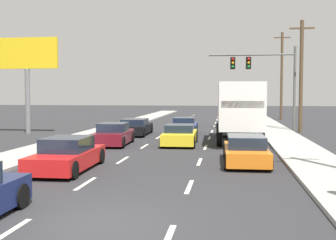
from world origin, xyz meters
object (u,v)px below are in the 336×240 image
at_px(utility_pole_mid, 301,75).
at_px(car_maroon, 113,135).
at_px(car_black, 135,127).
at_px(roadside_billboard, 27,64).
at_px(car_red, 67,155).
at_px(car_orange, 246,150).
at_px(traffic_signal_mast, 259,70).
at_px(car_blue, 185,126).
at_px(car_yellow, 180,135).
at_px(box_truck, 238,109).
at_px(utility_pole_far, 282,75).

bearing_deg(utility_pole_mid, car_maroon, -141.28).
bearing_deg(car_black, roadside_billboard, -178.84).
bearing_deg(car_black, car_maroon, -89.54).
distance_m(car_red, roadside_billboard, 16.89).
bearing_deg(utility_pole_mid, car_orange, -107.17).
bearing_deg(car_black, traffic_signal_mast, 30.57).
relative_size(car_blue, car_yellow, 0.96).
relative_size(car_maroon, car_blue, 1.00).
relative_size(car_red, utility_pole_mid, 0.53).
distance_m(car_black, car_blue, 3.71).
height_order(car_black, car_orange, car_orange).
bearing_deg(utility_pole_mid, box_truck, -124.37).
height_order(car_orange, utility_pole_mid, utility_pole_mid).
height_order(car_black, utility_pole_mid, utility_pole_mid).
height_order(car_maroon, car_blue, car_maroon).
distance_m(car_red, utility_pole_mid, 21.39).
relative_size(traffic_signal_mast, roadside_billboard, 0.98).
distance_m(box_truck, utility_pole_mid, 8.79).
bearing_deg(box_truck, car_yellow, -149.99).
distance_m(car_yellow, box_truck, 4.14).
bearing_deg(car_black, car_orange, -57.91).
relative_size(box_truck, utility_pole_mid, 1.02).
height_order(car_yellow, roadside_billboard, roadside_billboard).
height_order(traffic_signal_mast, roadside_billboard, roadside_billboard).
relative_size(car_maroon, car_red, 0.91).
bearing_deg(utility_pole_mid, traffic_signal_mast, 149.91).
bearing_deg(utility_pole_mid, car_yellow, -132.31).
height_order(car_maroon, box_truck, box_truck).
relative_size(utility_pole_mid, roadside_billboard, 1.20).
distance_m(car_blue, traffic_signal_mast, 7.95).
bearing_deg(car_yellow, utility_pole_mid, 47.69).
relative_size(box_truck, car_orange, 1.91).
height_order(car_blue, traffic_signal_mast, traffic_signal_mast).
relative_size(car_black, car_orange, 1.01).
distance_m(car_maroon, utility_pole_mid, 15.69).
distance_m(car_black, roadside_billboard, 9.17).
bearing_deg(box_truck, roadside_billboard, 167.62).
bearing_deg(car_red, car_black, 91.73).
xyz_separation_m(car_maroon, car_blue, (3.32, 7.55, -0.03)).
bearing_deg(car_blue, box_truck, -53.04).
distance_m(car_maroon, car_blue, 8.25).
xyz_separation_m(box_truck, car_orange, (0.12, -8.11, -1.47)).
bearing_deg(box_truck, car_maroon, -160.38).
height_order(box_truck, utility_pole_mid, utility_pole_mid).
relative_size(car_yellow, box_truck, 0.50).
height_order(car_red, roadside_billboard, roadside_billboard).
bearing_deg(utility_pole_far, car_blue, -116.44).
bearing_deg(utility_pole_mid, utility_pole_far, 88.03).
xyz_separation_m(car_orange, utility_pole_mid, (4.67, 15.11, 3.77)).
xyz_separation_m(car_orange, utility_pole_far, (5.23, 31.48, 4.48)).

